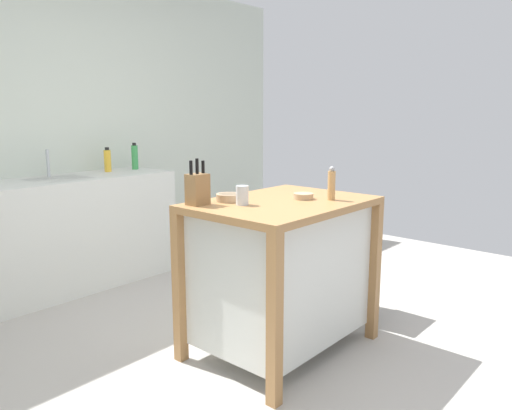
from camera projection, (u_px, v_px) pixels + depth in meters
The scene contains 13 objects.
ground_plane at pixel (264, 359), 2.88m from camera, with size 6.34×6.34×0.00m, color #ADA8A0.
wall_back at pixel (52, 125), 4.13m from camera, with size 5.34×0.10×2.60m, color silver.
kitchen_island at pixel (282, 268), 2.92m from camera, with size 1.04×0.75×0.91m.
knife_block at pixel (198, 188), 2.71m from camera, with size 0.11×0.09×0.25m.
bowl_ceramic_small at pixel (229, 197), 2.82m from camera, with size 0.14×0.14×0.04m.
bowl_ceramic_wide at pixel (303, 196), 2.90m from camera, with size 0.12×0.12×0.03m.
drinking_cup at pixel (242, 195), 2.71m from camera, with size 0.07×0.07×0.11m.
pepper_grinder at pixel (332, 184), 2.85m from camera, with size 0.04×0.04×0.20m.
trash_bin at pixel (348, 268), 3.52m from camera, with size 0.36×0.28×0.63m.
sink_counter at pixel (62, 234), 3.95m from camera, with size 1.84×0.60×0.90m.
sink_faucet at pixel (48, 163), 3.93m from camera, with size 0.02×0.02×0.22m.
bottle_hand_soap at pixel (135, 157), 4.46m from camera, with size 0.06×0.06×0.24m.
bottle_dish_soap at pixel (108, 160), 4.29m from camera, with size 0.06×0.06×0.21m.
Camera 1 is at (-2.04, -1.71, 1.41)m, focal length 34.82 mm.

